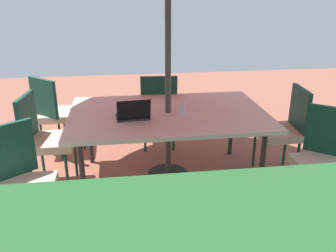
{
  "coord_description": "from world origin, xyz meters",
  "views": [
    {
      "loc": [
        0.47,
        3.43,
        1.97
      ],
      "look_at": [
        0.0,
        0.0,
        0.61
      ],
      "focal_mm": 38.32,
      "sensor_mm": 36.0,
      "label": 1
    }
  ],
  "objects_px": {
    "chair_northeast": "(19,181)",
    "chair_south": "(159,107)",
    "chair_northwest": "(326,158)",
    "cup": "(182,109)",
    "chair_west": "(284,127)",
    "chair_east": "(44,136)",
    "dining_table": "(168,116)",
    "laptop": "(133,114)",
    "chair_southeast": "(56,111)"
  },
  "relations": [
    {
      "from": "chair_east",
      "to": "chair_south",
      "type": "bearing_deg",
      "value": -50.97
    },
    {
      "from": "chair_east",
      "to": "chair_northeast",
      "type": "distance_m",
      "value": 0.89
    },
    {
      "from": "cup",
      "to": "chair_northwest",
      "type": "bearing_deg",
      "value": 148.89
    },
    {
      "from": "chair_east",
      "to": "chair_northwest",
      "type": "bearing_deg",
      "value": -100.82
    },
    {
      "from": "chair_south",
      "to": "chair_west",
      "type": "xyz_separation_m",
      "value": [
        -1.26,
        0.85,
        0.0
      ]
    },
    {
      "from": "chair_northeast",
      "to": "chair_south",
      "type": "bearing_deg",
      "value": 15.96
    },
    {
      "from": "chair_west",
      "to": "chair_northeast",
      "type": "bearing_deg",
      "value": -67.67
    },
    {
      "from": "chair_northeast",
      "to": "laptop",
      "type": "xyz_separation_m",
      "value": [
        -0.93,
        -0.7,
        0.26
      ]
    },
    {
      "from": "chair_east",
      "to": "laptop",
      "type": "relative_size",
      "value": 2.88
    },
    {
      "from": "chair_southeast",
      "to": "chair_south",
      "type": "distance_m",
      "value": 1.26
    },
    {
      "from": "chair_southeast",
      "to": "chair_east",
      "type": "xyz_separation_m",
      "value": [
        -0.01,
        0.8,
        0.0
      ]
    },
    {
      "from": "chair_northeast",
      "to": "chair_east",
      "type": "bearing_deg",
      "value": 51.55
    },
    {
      "from": "chair_northeast",
      "to": "chair_south",
      "type": "height_order",
      "value": "same"
    },
    {
      "from": "chair_south",
      "to": "laptop",
      "type": "relative_size",
      "value": 2.88
    },
    {
      "from": "chair_northwest",
      "to": "chair_west",
      "type": "bearing_deg",
      "value": 131.17
    },
    {
      "from": "cup",
      "to": "chair_south",
      "type": "bearing_deg",
      "value": -81.55
    },
    {
      "from": "chair_south",
      "to": "chair_west",
      "type": "relative_size",
      "value": 1.0
    },
    {
      "from": "chair_west",
      "to": "cup",
      "type": "xyz_separation_m",
      "value": [
        1.13,
        0.05,
        0.27
      ]
    },
    {
      "from": "chair_south",
      "to": "cup",
      "type": "distance_m",
      "value": 0.95
    },
    {
      "from": "chair_east",
      "to": "chair_west",
      "type": "height_order",
      "value": "same"
    },
    {
      "from": "chair_east",
      "to": "laptop",
      "type": "height_order",
      "value": "same"
    },
    {
      "from": "chair_southeast",
      "to": "chair_northwest",
      "type": "bearing_deg",
      "value": -169.8
    },
    {
      "from": "chair_northwest",
      "to": "chair_west",
      "type": "distance_m",
      "value": 0.76
    },
    {
      "from": "chair_west",
      "to": "chair_east",
      "type": "bearing_deg",
      "value": -87.2
    },
    {
      "from": "dining_table",
      "to": "laptop",
      "type": "bearing_deg",
      "value": 23.35
    },
    {
      "from": "chair_northwest",
      "to": "cup",
      "type": "height_order",
      "value": "chair_northwest"
    },
    {
      "from": "dining_table",
      "to": "chair_northeast",
      "type": "xyz_separation_m",
      "value": [
        1.29,
        0.85,
        -0.17
      ]
    },
    {
      "from": "chair_east",
      "to": "chair_south",
      "type": "distance_m",
      "value": 1.47
    },
    {
      "from": "chair_east",
      "to": "chair_south",
      "type": "height_order",
      "value": "same"
    },
    {
      "from": "chair_southeast",
      "to": "chair_west",
      "type": "height_order",
      "value": "same"
    },
    {
      "from": "laptop",
      "to": "chair_southeast",
      "type": "bearing_deg",
      "value": -52.88
    },
    {
      "from": "chair_northwest",
      "to": "chair_northeast",
      "type": "distance_m",
      "value": 2.59
    },
    {
      "from": "chair_south",
      "to": "laptop",
      "type": "bearing_deg",
      "value": 74.06
    },
    {
      "from": "chair_east",
      "to": "chair_southeast",
      "type": "bearing_deg",
      "value": 7.78
    },
    {
      "from": "laptop",
      "to": "cup",
      "type": "xyz_separation_m",
      "value": [
        -0.49,
        -0.07,
        0.01
      ]
    },
    {
      "from": "chair_southeast",
      "to": "laptop",
      "type": "xyz_separation_m",
      "value": [
        -0.9,
        1.0,
        0.26
      ]
    },
    {
      "from": "chair_southeast",
      "to": "chair_west",
      "type": "xyz_separation_m",
      "value": [
        -2.52,
        0.88,
        0.0
      ]
    },
    {
      "from": "cup",
      "to": "chair_southeast",
      "type": "bearing_deg",
      "value": -33.76
    },
    {
      "from": "dining_table",
      "to": "chair_west",
      "type": "bearing_deg",
      "value": 178.12
    },
    {
      "from": "chair_southeast",
      "to": "cup",
      "type": "height_order",
      "value": "chair_southeast"
    },
    {
      "from": "dining_table",
      "to": "chair_east",
      "type": "height_order",
      "value": "chair_east"
    },
    {
      "from": "dining_table",
      "to": "chair_southeast",
      "type": "bearing_deg",
      "value": -33.57
    },
    {
      "from": "chair_west",
      "to": "dining_table",
      "type": "bearing_deg",
      "value": -87.21
    },
    {
      "from": "chair_southeast",
      "to": "laptop",
      "type": "distance_m",
      "value": 1.37
    },
    {
      "from": "chair_east",
      "to": "cup",
      "type": "height_order",
      "value": "chair_east"
    },
    {
      "from": "chair_northeast",
      "to": "chair_west",
      "type": "bearing_deg",
      "value": -18.76
    },
    {
      "from": "chair_northwest",
      "to": "cup",
      "type": "distance_m",
      "value": 1.4
    },
    {
      "from": "chair_south",
      "to": "chair_west",
      "type": "height_order",
      "value": "same"
    },
    {
      "from": "chair_southeast",
      "to": "dining_table",
      "type": "bearing_deg",
      "value": -170.8
    },
    {
      "from": "chair_northeast",
      "to": "chair_south",
      "type": "relative_size",
      "value": 1.0
    }
  ]
}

